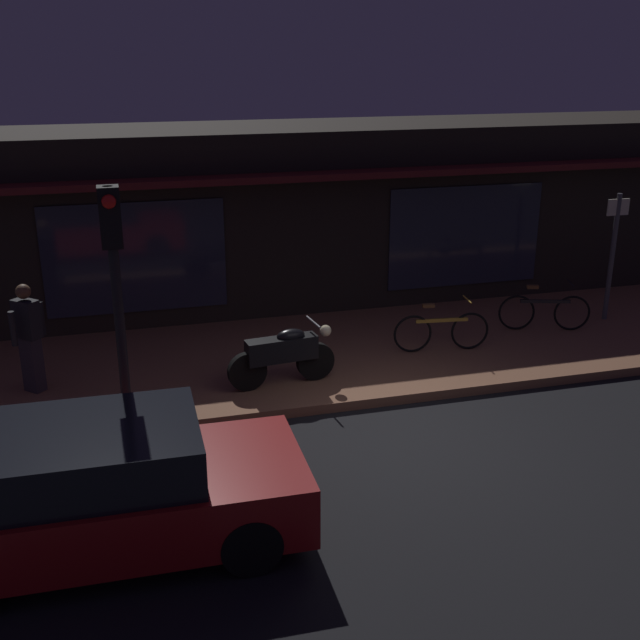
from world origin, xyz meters
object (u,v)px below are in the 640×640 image
Objects in this scene: bicycle_extra at (441,331)px; traffic_light_pole at (116,283)px; sign_post at (613,249)px; parked_car_far at (105,490)px; person_photographer at (29,336)px; bicycle_parked at (544,311)px; motorcycle at (284,354)px.

bicycle_extra is 6.13m from traffic_light_pole.
traffic_light_pole is at bearing -160.53° from sign_post.
sign_post is at bearing 27.01° from parked_car_far.
person_photographer is at bearing 116.81° from traffic_light_pole.
bicycle_parked is at bearing -170.69° from sign_post.
bicycle_parked is at bearing 29.88° from parked_car_far.
parked_car_far is at bearing -128.55° from motorcycle.
person_photographer is 3.23m from traffic_light_pole.
bicycle_extra is 3.88m from sign_post.
sign_post is at bearing 10.72° from bicycle_extra.
motorcycle is at bearing -168.34° from sign_post.
bicycle_parked is 8.27m from traffic_light_pole.
motorcycle is 6.77m from sign_post.
traffic_light_pole is at bearing -63.19° from person_photographer.
motorcycle is 0.71× the size of sign_post.
traffic_light_pole reaches higher than parked_car_far.
motorcycle is 1.02× the size of person_photographer.
person_photographer is (-6.56, 0.12, 0.52)m from bicycle_extra.
bicycle_extra is at bearing 35.84° from parked_car_far.
traffic_light_pole reaches higher than bicycle_parked.
sign_post is at bearing 9.31° from bicycle_parked.
bicycle_parked is 0.44× the size of traffic_light_pole.
person_photographer is at bearing 168.11° from motorcycle.
person_photographer is at bearing -177.77° from bicycle_parked.
bicycle_parked is 8.81m from person_photographer.
motorcycle is 0.41× the size of parked_car_far.
person_photographer reaches higher than parked_car_far.
bicycle_parked is (5.11, 1.12, -0.14)m from motorcycle.
parked_car_far is (-7.78, -4.47, 0.20)m from bicycle_parked.
person_photographer reaches higher than motorcycle.
traffic_light_pole is (-8.94, -3.16, 0.97)m from sign_post.
traffic_light_pole is (-5.26, -2.46, 1.97)m from bicycle_extra.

